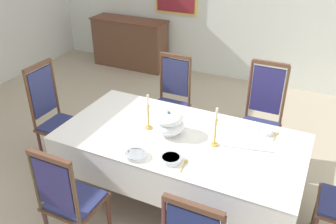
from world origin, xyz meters
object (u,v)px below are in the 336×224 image
(chair_south_a, at_px, (69,199))
(spoon_secondary, at_px, (185,163))
(dining_table, at_px, (180,143))
(spoon_primary, at_px, (276,134))
(chair_head_west, at_px, (55,115))
(soup_tureen, at_px, (169,123))
(sideboard, at_px, (130,43))
(chair_north_a, at_px, (171,99))
(chair_north_b, at_px, (261,116))
(candlestick_east, at_px, (215,130))
(bowl_near_right, at_px, (171,159))
(bowl_far_left, at_px, (136,154))
(bowl_near_left, at_px, (265,132))
(candlestick_west, at_px, (148,115))

(chair_south_a, xyz_separation_m, spoon_secondary, (0.76, 0.61, 0.20))
(dining_table, relative_size, spoon_primary, 12.79)
(chair_head_west, xyz_separation_m, soup_tureen, (1.43, -0.00, 0.27))
(soup_tureen, bearing_deg, sideboard, 126.88)
(chair_north_a, relative_size, chair_north_b, 0.92)
(chair_north_b, height_order, candlestick_east, chair_north_b)
(chair_north_a, xyz_separation_m, candlestick_east, (0.89, -0.97, 0.33))
(spoon_secondary, bearing_deg, soup_tureen, 125.60)
(chair_north_b, height_order, bowl_near_right, chair_north_b)
(soup_tureen, height_order, bowl_far_left, soup_tureen)
(chair_south_a, xyz_separation_m, soup_tureen, (0.43, 0.97, 0.31))
(bowl_near_right, height_order, spoon_primary, bowl_near_right)
(candlestick_east, bearing_deg, bowl_near_left, 46.51)
(spoon_secondary, bearing_deg, chair_north_a, 113.39)
(dining_table, bearing_deg, candlestick_east, 0.00)
(candlestick_east, bearing_deg, spoon_secondary, -110.07)
(dining_table, height_order, bowl_far_left, bowl_far_left)
(candlestick_west, xyz_separation_m, candlestick_east, (0.68, 0.00, 0.01))
(candlestick_west, distance_m, bowl_far_left, 0.50)
(bowl_near_right, distance_m, bowl_far_left, 0.31)
(chair_north_b, height_order, candlestick_west, chair_north_b)
(chair_head_west, xyz_separation_m, bowl_far_left, (1.34, -0.46, 0.18))
(dining_table, distance_m, chair_north_a, 1.13)
(spoon_secondary, bearing_deg, chair_head_west, 162.07)
(bowl_far_left, bearing_deg, candlestick_east, 40.03)
(chair_south_a, xyz_separation_m, sideboard, (-1.78, 3.93, -0.10))
(chair_south_a, xyz_separation_m, bowl_near_left, (1.27, 1.37, 0.21))
(candlestick_west, xyz_separation_m, spoon_secondary, (0.54, -0.36, -0.14))
(chair_north_a, relative_size, spoon_primary, 6.25)
(chair_head_west, relative_size, bowl_far_left, 6.37)
(spoon_primary, bearing_deg, bowl_near_left, -162.37)
(bowl_far_left, relative_size, sideboard, 0.13)
(candlestick_west, distance_m, bowl_near_right, 0.59)
(spoon_secondary, xyz_separation_m, sideboard, (-2.54, 3.32, -0.30))
(chair_north_a, distance_m, bowl_far_left, 1.49)
(dining_table, relative_size, soup_tureen, 7.56)
(chair_north_a, bearing_deg, spoon_primary, 157.92)
(chair_south_a, distance_m, sideboard, 4.32)
(dining_table, distance_m, chair_south_a, 1.13)
(soup_tureen, relative_size, bowl_near_right, 1.63)
(chair_north_b, xyz_separation_m, chair_head_west, (-2.11, -0.98, -0.01))
(soup_tureen, bearing_deg, chair_north_a, 114.03)
(dining_table, xyz_separation_m, spoon_primary, (0.81, 0.42, 0.08))
(bowl_far_left, bearing_deg, sideboard, 121.84)
(chair_north_a, height_order, candlestick_east, candlestick_east)
(candlestick_east, distance_m, bowl_near_right, 0.48)
(chair_south_a, xyz_separation_m, chair_north_b, (1.12, 1.95, 0.05))
(bowl_near_right, distance_m, sideboard, 4.15)
(chair_south_a, height_order, chair_north_a, chair_north_a)
(dining_table, height_order, spoon_primary, spoon_primary)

